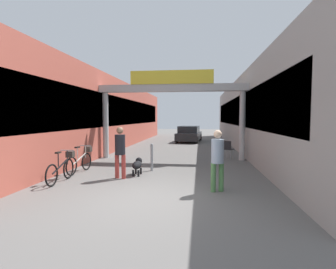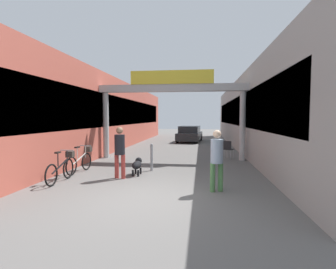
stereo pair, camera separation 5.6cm
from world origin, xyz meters
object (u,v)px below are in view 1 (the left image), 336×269
at_px(pedestrian_with_dog, 120,149).
at_px(cafe_chair_black_nearer, 228,148).
at_px(dog_on_leash, 137,165).
at_px(parked_car_black, 189,134).
at_px(pedestrian_companion, 218,156).
at_px(bollard_post_metal, 152,157).
at_px(bicycle_black_nearest, 62,168).
at_px(bicycle_silver_second, 81,160).

relative_size(pedestrian_with_dog, cafe_chair_black_nearer, 1.93).
relative_size(dog_on_leash, parked_car_black, 0.19).
height_order(pedestrian_with_dog, pedestrian_companion, pedestrian_with_dog).
bearing_deg(cafe_chair_black_nearer, bollard_post_metal, -134.21).
height_order(pedestrian_with_dog, bicycle_black_nearest, pedestrian_with_dog).
distance_m(pedestrian_companion, cafe_chair_black_nearer, 5.91).
xyz_separation_m(pedestrian_with_dog, pedestrian_companion, (3.10, -1.18, -0.02)).
height_order(pedestrian_companion, cafe_chair_black_nearer, pedestrian_companion).
xyz_separation_m(bollard_post_metal, parked_car_black, (0.92, 12.19, 0.11)).
distance_m(pedestrian_with_dog, pedestrian_companion, 3.32).
height_order(dog_on_leash, bicycle_black_nearest, bicycle_black_nearest).
distance_m(pedestrian_with_dog, dog_on_leash, 0.96).
height_order(bicycle_black_nearest, cafe_chair_black_nearer, bicycle_black_nearest).
height_order(pedestrian_companion, bicycle_black_nearest, pedestrian_companion).
bearing_deg(bollard_post_metal, bicycle_black_nearest, -141.17).
bearing_deg(pedestrian_companion, cafe_chair_black_nearer, 81.28).
relative_size(pedestrian_companion, parked_car_black, 0.41).
height_order(bicycle_black_nearest, bicycle_silver_second, same).
xyz_separation_m(dog_on_leash, bicycle_silver_second, (-2.19, 0.20, 0.07)).
distance_m(bicycle_black_nearest, cafe_chair_black_nearer, 7.77).
height_order(bicycle_silver_second, bollard_post_metal, bollard_post_metal).
bearing_deg(bollard_post_metal, bicycle_silver_second, -167.17).
distance_m(pedestrian_with_dog, cafe_chair_black_nearer, 6.15).
bearing_deg(parked_car_black, dog_on_leash, -95.70).
relative_size(bicycle_silver_second, cafe_chair_black_nearer, 1.90).
xyz_separation_m(pedestrian_companion, cafe_chair_black_nearer, (0.89, 5.83, -0.43)).
bearing_deg(bicycle_black_nearest, bollard_post_metal, 38.83).
bearing_deg(parked_car_black, cafe_chair_black_nearer, -75.74).
relative_size(bicycle_black_nearest, parked_car_black, 0.41).
height_order(pedestrian_with_dog, cafe_chair_black_nearer, pedestrian_with_dog).
bearing_deg(bicycle_silver_second, parked_car_black, 74.74).
xyz_separation_m(pedestrian_with_dog, dog_on_leash, (0.44, 0.60, -0.62)).
bearing_deg(bicycle_black_nearest, pedestrian_with_dog, 20.70).
height_order(pedestrian_companion, bollard_post_metal, pedestrian_companion).
relative_size(bicycle_black_nearest, bollard_post_metal, 1.62).
bearing_deg(bicycle_black_nearest, parked_car_black, 76.44).
distance_m(pedestrian_companion, dog_on_leash, 3.26).
xyz_separation_m(pedestrian_with_dog, bicycle_black_nearest, (-1.69, -0.64, -0.55)).
relative_size(pedestrian_companion, bollard_post_metal, 1.62).
bearing_deg(dog_on_leash, bicycle_black_nearest, -149.92).
relative_size(pedestrian_with_dog, bicycle_silver_second, 1.02).
bearing_deg(parked_car_black, bollard_post_metal, -94.33).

